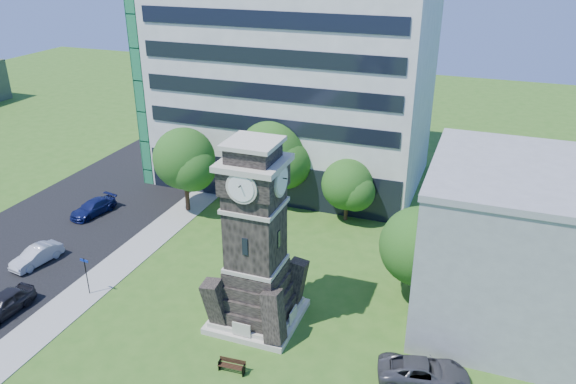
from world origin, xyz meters
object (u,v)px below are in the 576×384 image
at_px(car_street_south, 3,304).
at_px(park_bench, 232,365).
at_px(car_street_north, 93,208).
at_px(car_street_mid, 37,256).
at_px(car_east_lot, 424,372).
at_px(clock_tower, 256,248).
at_px(street_sign, 86,272).

bearing_deg(car_street_south, park_bench, 3.79).
xyz_separation_m(car_street_north, park_bench, (20.41, -13.86, -0.21)).
distance_m(car_street_mid, car_east_lot, 29.42).
distance_m(clock_tower, car_street_mid, 18.99).
relative_size(clock_tower, car_street_mid, 3.02).
bearing_deg(car_east_lot, clock_tower, 66.78).
distance_m(clock_tower, car_east_lot, 12.00).
height_order(car_street_south, park_bench, car_street_south).
xyz_separation_m(car_street_south, car_street_mid, (-2.60, 5.77, -0.08)).
relative_size(car_street_south, car_street_mid, 1.08).
bearing_deg(car_street_north, car_east_lot, -8.12).
xyz_separation_m(car_street_mid, street_sign, (6.34, -1.94, 1.12)).
relative_size(car_street_mid, park_bench, 2.55).
bearing_deg(park_bench, street_sign, 160.60).
relative_size(clock_tower, park_bench, 7.70).
distance_m(park_bench, street_sign, 13.19).
bearing_deg(car_street_south, car_street_mid, 116.77).
bearing_deg(car_street_north, street_sign, -41.79).
bearing_deg(car_street_north, car_street_mid, -68.96).
height_order(car_street_mid, car_east_lot, car_east_lot).
height_order(car_east_lot, park_bench, car_east_lot).
bearing_deg(car_east_lot, car_street_south, 84.56).
xyz_separation_m(clock_tower, car_street_south, (-15.81, -5.36, -4.53)).
xyz_separation_m(car_street_mid, car_street_north, (-1.43, 8.45, -0.02)).
height_order(park_bench, street_sign, street_sign).
relative_size(car_street_south, park_bench, 2.76).
bearing_deg(park_bench, car_street_south, 177.19).
bearing_deg(clock_tower, park_bench, -83.47).
bearing_deg(street_sign, car_street_north, 131.60).
relative_size(car_street_mid, car_street_north, 0.91).
relative_size(car_east_lot, park_bench, 3.18).
relative_size(park_bench, street_sign, 0.56).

